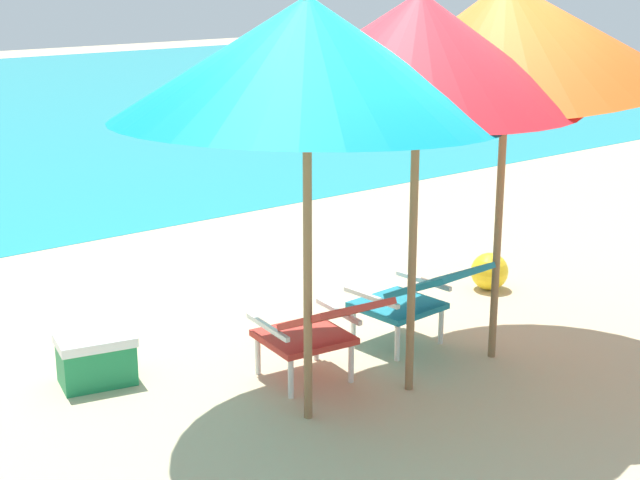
{
  "coord_description": "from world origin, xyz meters",
  "views": [
    {
      "loc": [
        -3.86,
        -4.53,
        2.57
      ],
      "look_at": [
        0.0,
        0.41,
        0.75
      ],
      "focal_mm": 54.29,
      "sensor_mm": 36.0,
      "label": 1
    }
  ],
  "objects_px": {
    "lounge_chair_left": "(318,327)",
    "lounge_chair_right": "(417,295)",
    "beach_umbrella_left": "(307,60)",
    "beach_ball": "(489,271)",
    "beach_umbrella_center": "(418,49)",
    "beach_umbrella_right": "(508,35)",
    "cooler_box": "(96,359)"
  },
  "relations": [
    {
      "from": "lounge_chair_left",
      "to": "lounge_chair_right",
      "type": "bearing_deg",
      "value": 4.23
    },
    {
      "from": "beach_umbrella_left",
      "to": "beach_ball",
      "type": "relative_size",
      "value": 9.47
    },
    {
      "from": "beach_umbrella_center",
      "to": "beach_umbrella_right",
      "type": "distance_m",
      "value": 0.79
    },
    {
      "from": "lounge_chair_left",
      "to": "lounge_chair_right",
      "type": "xyz_separation_m",
      "value": [
        0.89,
        0.07,
        0.0
      ]
    },
    {
      "from": "beach_umbrella_center",
      "to": "cooler_box",
      "type": "relative_size",
      "value": 4.6
    },
    {
      "from": "lounge_chair_right",
      "to": "beach_umbrella_left",
      "type": "relative_size",
      "value": 0.32
    },
    {
      "from": "lounge_chair_right",
      "to": "cooler_box",
      "type": "distance_m",
      "value": 2.14
    },
    {
      "from": "beach_umbrella_right",
      "to": "beach_ball",
      "type": "xyz_separation_m",
      "value": [
        1.02,
        0.96,
        -1.97
      ]
    },
    {
      "from": "beach_umbrella_left",
      "to": "beach_umbrella_center",
      "type": "height_order",
      "value": "beach_umbrella_left"
    },
    {
      "from": "cooler_box",
      "to": "beach_umbrella_center",
      "type": "bearing_deg",
      "value": -40.52
    },
    {
      "from": "lounge_chair_left",
      "to": "beach_umbrella_right",
      "type": "relative_size",
      "value": 0.35
    },
    {
      "from": "lounge_chair_left",
      "to": "beach_umbrella_left",
      "type": "height_order",
      "value": "beach_umbrella_left"
    },
    {
      "from": "beach_umbrella_center",
      "to": "beach_ball",
      "type": "bearing_deg",
      "value": 28.75
    },
    {
      "from": "lounge_chair_left",
      "to": "lounge_chair_right",
      "type": "distance_m",
      "value": 0.89
    },
    {
      "from": "beach_umbrella_left",
      "to": "beach_ball",
      "type": "distance_m",
      "value": 3.31
    },
    {
      "from": "beach_umbrella_right",
      "to": "beach_umbrella_center",
      "type": "bearing_deg",
      "value": -177.54
    },
    {
      "from": "beach_umbrella_center",
      "to": "beach_ball",
      "type": "height_order",
      "value": "beach_umbrella_center"
    },
    {
      "from": "lounge_chair_right",
      "to": "beach_ball",
      "type": "relative_size",
      "value": 3.01
    },
    {
      "from": "beach_umbrella_center",
      "to": "cooler_box",
      "type": "bearing_deg",
      "value": 139.48
    },
    {
      "from": "lounge_chair_left",
      "to": "beach_umbrella_right",
      "type": "height_order",
      "value": "beach_umbrella_right"
    },
    {
      "from": "beach_umbrella_left",
      "to": "cooler_box",
      "type": "height_order",
      "value": "beach_umbrella_left"
    },
    {
      "from": "lounge_chair_right",
      "to": "beach_umbrella_center",
      "type": "relative_size",
      "value": 0.38
    },
    {
      "from": "lounge_chair_left",
      "to": "beach_umbrella_right",
      "type": "bearing_deg",
      "value": -14.88
    },
    {
      "from": "lounge_chair_left",
      "to": "beach_ball",
      "type": "height_order",
      "value": "lounge_chair_left"
    },
    {
      "from": "lounge_chair_right",
      "to": "cooler_box",
      "type": "xyz_separation_m",
      "value": [
        -1.95,
        0.85,
        -0.24
      ]
    },
    {
      "from": "beach_umbrella_right",
      "to": "beach_umbrella_left",
      "type": "bearing_deg",
      "value": 178.53
    },
    {
      "from": "lounge_chair_right",
      "to": "beach_umbrella_center",
      "type": "xyz_separation_m",
      "value": [
        -0.46,
        -0.43,
        1.68
      ]
    },
    {
      "from": "lounge_chair_left",
      "to": "beach_umbrella_right",
      "type": "distance_m",
      "value": 2.14
    },
    {
      "from": "lounge_chair_right",
      "to": "cooler_box",
      "type": "height_order",
      "value": "lounge_chair_right"
    },
    {
      "from": "beach_umbrella_center",
      "to": "beach_umbrella_left",
      "type": "bearing_deg",
      "value": 174.3
    },
    {
      "from": "beach_umbrella_right",
      "to": "cooler_box",
      "type": "relative_size",
      "value": 5.05
    },
    {
      "from": "beach_umbrella_center",
      "to": "beach_ball",
      "type": "xyz_separation_m",
      "value": [
        1.81,
        0.99,
        -1.93
      ]
    }
  ]
}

